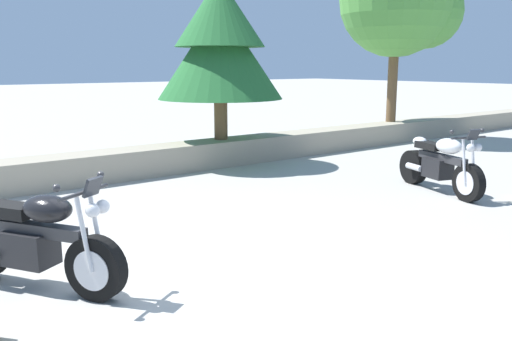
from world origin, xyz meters
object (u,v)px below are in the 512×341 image
(motorcycle_black_near_left, at_px, (36,241))
(pine_tree_far_left, at_px, (220,41))
(leafy_tree_mid_left, at_px, (403,3))
(motorcycle_white_centre, at_px, (441,165))

(motorcycle_black_near_left, bearing_deg, pine_tree_far_left, 40.94)
(pine_tree_far_left, bearing_deg, leafy_tree_mid_left, -0.15)
(motorcycle_black_near_left, xyz_separation_m, leafy_tree_mid_left, (11.39, 4.51, 3.40))
(pine_tree_far_left, xyz_separation_m, leafy_tree_mid_left, (6.17, -0.02, 1.22))
(motorcycle_black_near_left, relative_size, motorcycle_white_centre, 0.92)
(motorcycle_black_near_left, xyz_separation_m, pine_tree_far_left, (5.22, 4.53, 2.18))
(motorcycle_black_near_left, relative_size, leafy_tree_mid_left, 0.37)
(motorcycle_white_centre, bearing_deg, motorcycle_black_near_left, 179.61)
(motorcycle_black_near_left, height_order, leafy_tree_mid_left, leafy_tree_mid_left)
(motorcycle_black_near_left, distance_m, leafy_tree_mid_left, 12.71)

